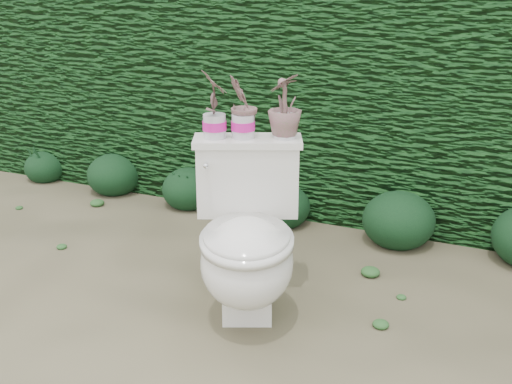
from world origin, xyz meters
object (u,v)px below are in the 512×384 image
at_px(toilet, 247,243).
at_px(potted_plant_right, 285,108).
at_px(potted_plant_left, 214,106).
at_px(potted_plant_center, 243,108).

height_order(toilet, potted_plant_right, potted_plant_right).
xyz_separation_m(potted_plant_left, potted_plant_center, (0.12, 0.05, -0.01)).
xyz_separation_m(toilet, potted_plant_left, (-0.23, 0.16, 0.57)).
bearing_deg(toilet, potted_plant_right, 54.64).
height_order(potted_plant_left, potted_plant_right, potted_plant_left).
distance_m(potted_plant_center, potted_plant_right, 0.19).
bearing_deg(potted_plant_right, potted_plant_center, -60.26).
distance_m(toilet, potted_plant_right, 0.63).
distance_m(potted_plant_left, potted_plant_center, 0.13).
height_order(potted_plant_left, potted_plant_center, potted_plant_left).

